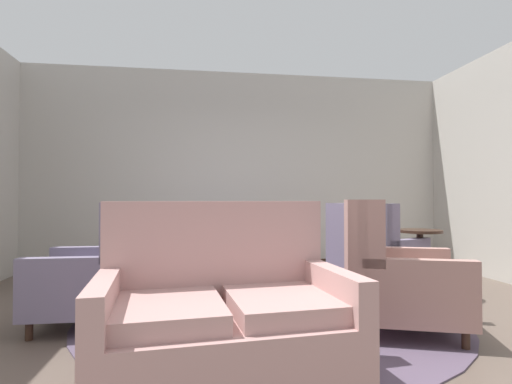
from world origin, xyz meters
The scene contains 12 objects.
ground centered at (0.00, 0.00, 0.00)m, with size 8.98×8.98×0.00m, color brown.
wall_back centered at (0.00, 2.72, 1.50)m, with size 6.58×0.08×3.00m, color #BCB7AD.
baseboard_back centered at (0.00, 2.67, 0.06)m, with size 6.42×0.03×0.12m, color #382319.
area_rug centered at (0.00, 0.30, 0.01)m, with size 3.39×3.39×0.01m, color #5B4C60.
coffee_table centered at (-0.13, 0.22, 0.37)m, with size 0.94×0.94×0.44m.
porcelain_vase centered at (-0.11, 0.23, 0.60)m, with size 0.17×0.17×0.37m.
settee centered at (-0.51, -1.08, 0.42)m, with size 1.44×0.98×1.04m.
armchair_near_sideboard centered at (-0.30, 1.51, 0.42)m, with size 0.99×1.06×0.97m.
armchair_far_left centered at (1.20, 0.71, 0.43)m, with size 1.05×1.04×1.01m.
armchair_near_window centered at (0.86, -0.34, 0.44)m, with size 1.09×1.04×1.05m.
armchair_foreground_right centered at (-1.46, 0.17, 0.43)m, with size 0.86×0.78×1.03m.
side_table centered at (1.71, 0.65, 0.43)m, with size 0.46×0.46×0.72m.
Camera 1 is at (-0.65, -3.30, 1.05)m, focal length 27.66 mm.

